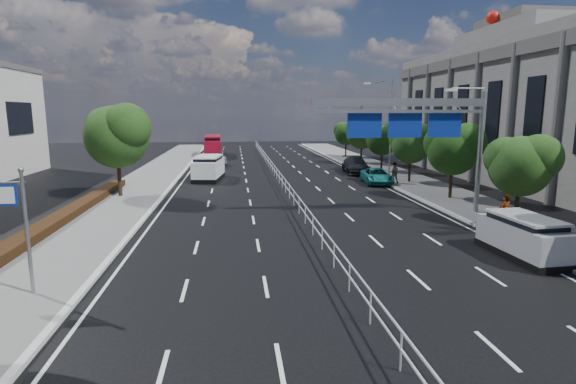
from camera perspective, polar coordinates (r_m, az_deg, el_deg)
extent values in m
plane|color=black|center=(16.55, 7.05, -11.39)|extent=(160.00, 160.00, 0.00)
cube|color=slate|center=(17.84, -32.59, -11.11)|extent=(5.00, 140.00, 0.14)
cube|color=silver|center=(16.91, -24.78, -11.55)|extent=(0.25, 140.00, 0.15)
cube|color=silver|center=(20.55, 32.52, -8.43)|extent=(0.25, 140.00, 0.15)
cube|color=silver|center=(37.97, -1.02, 2.45)|extent=(0.05, 85.00, 0.05)
cube|color=silver|center=(38.03, -1.02, 1.78)|extent=(0.05, 85.00, 0.05)
cube|color=black|center=(22.81, -31.36, -5.84)|extent=(1.00, 36.00, 0.44)
cylinder|color=gray|center=(16.84, -30.17, -4.83)|extent=(0.12, 0.12, 4.20)
sphere|color=gray|center=(16.47, -30.82, 2.43)|extent=(0.18, 0.18, 0.18)
cylinder|color=gray|center=(16.75, -32.42, 1.00)|extent=(1.30, 0.07, 0.07)
cylinder|color=gray|center=(28.90, 23.16, 4.43)|extent=(0.28, 0.28, 7.20)
cube|color=gray|center=(26.65, 14.08, 10.99)|extent=(10.20, 0.25, 0.45)
cube|color=gray|center=(26.65, 14.04, 9.92)|extent=(10.20, 0.18, 0.18)
cylinder|color=gray|center=(28.34, 21.91, 12.12)|extent=(2.00, 0.10, 0.10)
cube|color=silver|center=(27.88, 20.05, 12.08)|extent=(0.60, 0.25, 0.15)
cube|color=navy|center=(27.93, 19.26, 8.01)|extent=(2.00, 0.08, 1.40)
cube|color=white|center=(27.98, 19.22, 8.01)|extent=(1.80, 0.02, 1.20)
cube|color=navy|center=(26.97, 14.63, 8.19)|extent=(2.00, 0.08, 1.40)
cube|color=white|center=(27.02, 14.59, 8.19)|extent=(1.80, 0.02, 1.20)
cube|color=navy|center=(26.19, 9.68, 8.32)|extent=(2.00, 0.08, 1.40)
cube|color=white|center=(26.24, 9.65, 8.33)|extent=(1.80, 0.02, 1.20)
cylinder|color=gray|center=(43.49, 12.92, 7.80)|extent=(0.16, 0.16, 9.00)
cylinder|color=gray|center=(43.16, 11.60, 13.54)|extent=(0.10, 2.40, 0.10)
cube|color=silver|center=(42.80, 10.03, 13.43)|extent=(0.60, 0.25, 0.15)
cube|color=slate|center=(46.23, 30.53, 8.65)|extent=(14.00, 36.00, 12.00)
cube|color=#4C4947|center=(42.58, 23.19, 15.44)|extent=(0.40, 36.00, 1.00)
cube|color=slate|center=(46.69, 31.28, 16.75)|extent=(13.00, 12.00, 1.20)
cube|color=#4C4947|center=(46.84, 31.40, 17.95)|extent=(12.00, 7.00, 0.90)
sphere|color=#B2140C|center=(43.49, 24.59, 19.49)|extent=(1.10, 1.10, 1.10)
cylinder|color=black|center=(34.22, -20.65, 2.23)|extent=(0.28, 0.28, 3.50)
sphere|color=#1C3F14|center=(33.99, -20.92, 6.56)|extent=(4.40, 4.40, 4.40)
sphere|color=#1C3F14|center=(33.12, -19.78, 7.76)|extent=(3.30, 3.30, 3.30)
sphere|color=#1C3F14|center=(34.80, -21.96, 7.48)|extent=(3.08, 3.08, 3.08)
cylinder|color=black|center=(26.99, 27.08, -1.15)|extent=(0.21, 0.21, 2.60)
sphere|color=#1C3F14|center=(26.72, 27.41, 2.90)|extent=(3.20, 3.20, 3.20)
sphere|color=#1C3F14|center=(26.65, 29.21, 3.86)|extent=(2.40, 2.40, 2.40)
sphere|color=#1C3F14|center=(26.77, 25.91, 3.93)|extent=(2.24, 2.24, 2.24)
cylinder|color=black|center=(33.36, 19.98, 1.48)|extent=(0.22, 0.22, 2.80)
sphere|color=black|center=(33.14, 20.19, 5.02)|extent=(3.50, 3.50, 3.50)
sphere|color=black|center=(32.96, 21.75, 5.88)|extent=(2.62, 2.62, 2.62)
sphere|color=black|center=(33.30, 18.89, 5.89)|extent=(2.45, 2.45, 2.45)
cylinder|color=black|center=(40.14, 15.19, 3.02)|extent=(0.22, 0.22, 2.70)
sphere|color=#1C3F14|center=(39.96, 15.32, 5.86)|extent=(3.30, 3.30, 3.30)
sphere|color=#1C3F14|center=(39.72, 16.52, 6.56)|extent=(2.48, 2.48, 2.47)
sphere|color=#1C3F14|center=(40.18, 14.32, 6.54)|extent=(2.31, 2.31, 2.31)
cylinder|color=black|center=(47.14, 11.80, 4.12)|extent=(0.21, 0.21, 2.65)
sphere|color=black|center=(46.98, 11.89, 6.50)|extent=(3.20, 3.20, 3.20)
sphere|color=black|center=(46.71, 12.85, 7.10)|extent=(2.40, 2.40, 2.40)
sphere|color=black|center=(47.24, 11.07, 7.06)|extent=(2.24, 2.24, 2.24)
cylinder|color=black|center=(54.26, 9.29, 5.07)|extent=(0.23, 0.23, 2.85)
sphere|color=#1C3F14|center=(54.12, 9.35, 7.29)|extent=(3.60, 3.60, 3.60)
sphere|color=#1C3F14|center=(53.78, 10.28, 7.85)|extent=(2.70, 2.70, 2.70)
sphere|color=#1C3F14|center=(54.45, 8.57, 7.81)|extent=(2.52, 2.52, 2.52)
cylinder|color=black|center=(61.48, 7.36, 5.57)|extent=(0.21, 0.21, 2.60)
sphere|color=black|center=(61.36, 7.40, 7.36)|extent=(3.10, 3.10, 3.10)
sphere|color=black|center=(61.05, 8.08, 7.82)|extent=(2.32, 2.33, 2.32)
sphere|color=black|center=(61.67, 6.81, 7.78)|extent=(2.17, 2.17, 2.17)
cube|color=black|center=(41.39, -10.02, 1.78)|extent=(2.83, 5.29, 0.36)
cube|color=white|center=(41.27, -10.06, 2.98)|extent=(2.77, 5.19, 1.49)
cube|color=black|center=(41.19, -10.09, 4.01)|extent=(2.42, 3.79, 0.66)
cube|color=white|center=(41.16, -10.10, 4.47)|extent=(2.54, 4.10, 0.13)
cylinder|color=black|center=(39.96, -11.73, 1.71)|extent=(0.41, 0.78, 0.74)
cylinder|color=black|center=(39.61, -9.19, 1.72)|extent=(0.41, 0.78, 0.74)
cylinder|color=black|center=(43.12, -10.80, 2.35)|extent=(0.41, 0.78, 0.74)
cylinder|color=black|center=(42.80, -8.44, 2.36)|extent=(0.41, 0.78, 0.74)
cube|color=black|center=(64.47, -9.48, 4.69)|extent=(2.57, 9.56, 0.28)
cube|color=maroon|center=(64.37, -9.51, 5.77)|extent=(2.52, 9.38, 1.93)
cube|color=black|center=(64.30, -9.54, 6.63)|extent=(2.26, 6.77, 0.85)
cube|color=maroon|center=(64.28, -9.55, 7.00)|extent=(2.37, 7.33, 0.17)
cylinder|color=black|center=(61.41, -10.39, 4.54)|extent=(0.27, 0.59, 0.59)
cylinder|color=black|center=(61.39, -8.65, 4.59)|extent=(0.27, 0.59, 0.59)
cylinder|color=black|center=(67.53, -10.25, 5.03)|extent=(0.27, 0.59, 0.59)
cylinder|color=black|center=(67.51, -8.66, 5.08)|extent=(0.27, 0.59, 0.59)
imported|color=silver|center=(52.09, -9.05, 4.15)|extent=(2.36, 4.72, 1.55)
imported|color=black|center=(70.18, -9.43, 5.60)|extent=(2.00, 4.55, 1.45)
cube|color=black|center=(21.60, 27.65, -6.93)|extent=(2.03, 4.35, 0.29)
cube|color=#98999E|center=(21.42, 27.80, -5.12)|extent=(1.99, 4.27, 1.20)
cube|color=black|center=(21.28, 27.93, -3.56)|extent=(1.79, 3.09, 0.53)
cube|color=#98999E|center=(21.23, 27.99, -2.86)|extent=(1.87, 3.35, 0.11)
cylinder|color=black|center=(20.08, 28.37, -7.77)|extent=(0.29, 0.61, 0.60)
cylinder|color=black|center=(21.02, 31.59, -7.30)|extent=(0.29, 0.61, 0.60)
cylinder|color=black|center=(22.20, 23.99, -5.79)|extent=(0.29, 0.61, 0.60)
cylinder|color=black|center=(23.05, 27.08, -5.46)|extent=(0.29, 0.61, 0.60)
imported|color=#186D6B|center=(39.24, 11.21, 2.00)|extent=(2.60, 4.90, 1.31)
imported|color=black|center=(45.67, 8.60, 3.37)|extent=(2.66, 5.63, 1.59)
imported|color=gray|center=(24.99, 25.79, -2.37)|extent=(0.79, 0.63, 1.89)
imported|color=gray|center=(39.09, 13.30, 2.43)|extent=(1.00, 0.87, 1.76)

